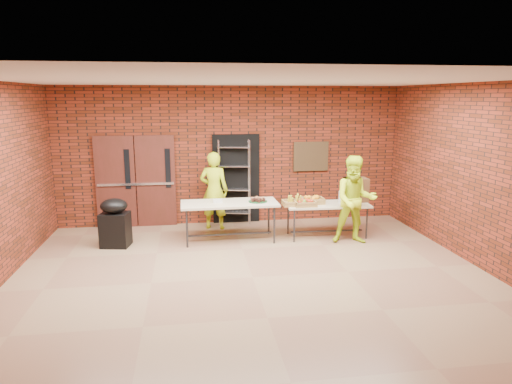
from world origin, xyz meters
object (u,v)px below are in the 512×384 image
at_px(table_right, 327,206).
at_px(coffee_dispenser, 358,190).
at_px(volunteer_man, 355,200).
at_px(wire_rack, 234,182).
at_px(volunteer_woman, 214,191).
at_px(table_left, 230,206).
at_px(covered_grill, 115,223).

xyz_separation_m(table_right, coffee_dispenser, (0.72, 0.13, 0.32)).
xyz_separation_m(coffee_dispenser, volunteer_man, (-0.30, -0.63, -0.08)).
relative_size(wire_rack, volunteer_man, 1.10).
xyz_separation_m(table_right, volunteer_man, (0.42, -0.49, 0.24)).
distance_m(table_right, volunteer_woman, 2.55).
bearing_deg(wire_rack, coffee_dispenser, -13.12).
bearing_deg(table_right, volunteer_woman, 159.98).
bearing_deg(table_left, table_right, -1.30).
xyz_separation_m(wire_rack, volunteer_woman, (-0.49, -0.32, -0.11)).
relative_size(wire_rack, covered_grill, 2.02).
xyz_separation_m(wire_rack, coffee_dispenser, (2.57, -1.16, -0.01)).
relative_size(table_right, coffee_dispenser, 3.52).
bearing_deg(table_right, coffee_dispenser, 13.23).
bearing_deg(table_right, covered_grill, -177.19).
bearing_deg(volunteer_man, table_right, 140.70).
bearing_deg(volunteer_man, volunteer_woman, 162.09).
relative_size(table_right, volunteer_woman, 1.02).
relative_size(coffee_dispenser, covered_grill, 0.52).
bearing_deg(table_right, volunteer_man, -46.76).
relative_size(coffee_dispenser, volunteer_man, 0.28).
distance_m(table_left, coffee_dispenser, 2.81).
bearing_deg(coffee_dispenser, covered_grill, -178.33).
relative_size(table_left, covered_grill, 2.03).
distance_m(wire_rack, table_right, 2.29).
height_order(coffee_dispenser, volunteer_woman, volunteer_woman).
bearing_deg(table_right, table_left, -178.04).
bearing_deg(table_left, covered_grill, -179.68).
distance_m(covered_grill, volunteer_woman, 2.30).
height_order(wire_rack, volunteer_man, wire_rack).
height_order(table_left, volunteer_man, volunteer_man).
distance_m(table_right, volunteer_man, 0.69).
bearing_deg(wire_rack, table_left, -89.02).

